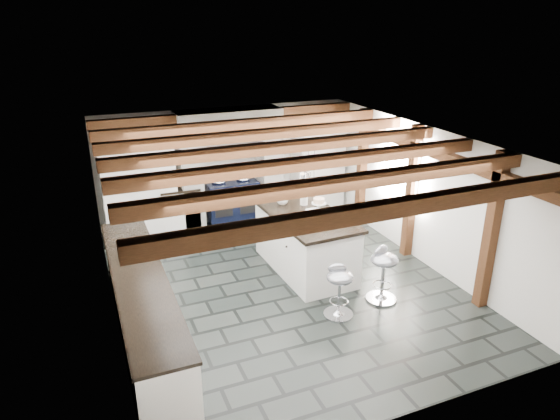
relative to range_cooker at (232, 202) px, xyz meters
name	(u,v)px	position (x,y,z in m)	size (l,w,h in m)	color
ground	(284,285)	(0.00, -2.68, -0.47)	(6.00, 6.00, 0.00)	black
room_shell	(218,198)	(-0.61, -1.26, 0.60)	(6.00, 6.03, 6.00)	silver
range_cooker	(232,202)	(0.00, 0.00, 0.00)	(1.00, 0.63, 0.99)	black
kitchen_island	(305,241)	(0.53, -2.30, 0.04)	(1.12, 2.04, 1.32)	white
bar_stool_near	(383,268)	(1.16, -3.61, 0.06)	(0.53, 0.53, 0.84)	silver
bar_stool_far	(340,285)	(0.38, -3.74, 0.01)	(0.48, 0.48, 0.77)	silver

